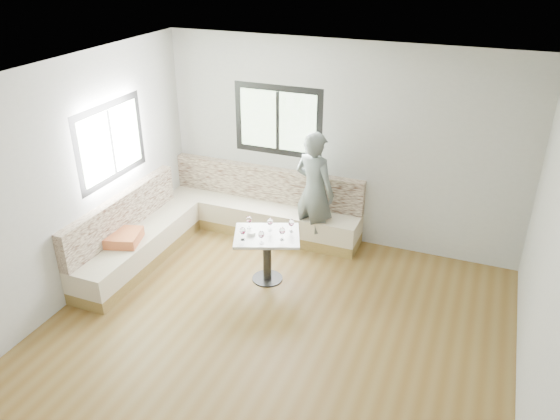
% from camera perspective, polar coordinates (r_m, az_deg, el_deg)
% --- Properties ---
extents(room, '(5.01, 5.01, 2.81)m').
position_cam_1_polar(room, '(5.38, -1.75, -1.23)').
color(room, brown).
rests_on(room, ground).
extents(banquette, '(2.93, 2.80, 0.95)m').
position_cam_1_polar(banquette, '(7.71, -7.41, -1.38)').
color(banquette, olive).
rests_on(banquette, ground).
extents(table, '(0.97, 0.87, 0.65)m').
position_cam_1_polar(table, '(6.79, -1.37, -3.78)').
color(table, black).
rests_on(table, ground).
extents(person, '(0.72, 0.59, 1.69)m').
position_cam_1_polar(person, '(7.39, 3.62, 1.96)').
color(person, '#515956').
rests_on(person, ground).
extents(olive_ramekin, '(0.10, 0.10, 0.04)m').
position_cam_1_polar(olive_ramekin, '(6.70, -3.01, -2.44)').
color(olive_ramekin, white).
rests_on(olive_ramekin, table).
extents(wine_glass_a, '(0.07, 0.07, 0.17)m').
position_cam_1_polar(wine_glass_a, '(6.55, -3.93, -2.23)').
color(wine_glass_a, white).
rests_on(wine_glass_a, table).
extents(wine_glass_b, '(0.07, 0.07, 0.17)m').
position_cam_1_polar(wine_glass_b, '(6.46, -1.98, -2.61)').
color(wine_glass_b, white).
rests_on(wine_glass_b, table).
extents(wine_glass_c, '(0.07, 0.07, 0.17)m').
position_cam_1_polar(wine_glass_c, '(6.54, 0.22, -2.22)').
color(wine_glass_c, white).
rests_on(wine_glass_c, table).
extents(wine_glass_d, '(0.07, 0.07, 0.17)m').
position_cam_1_polar(wine_glass_d, '(6.75, -1.05, -1.26)').
color(wine_glass_d, white).
rests_on(wine_glass_d, table).
extents(wine_glass_e, '(0.07, 0.07, 0.17)m').
position_cam_1_polar(wine_glass_e, '(6.72, 1.19, -1.37)').
color(wine_glass_e, white).
rests_on(wine_glass_e, table).
extents(wine_glass_f, '(0.07, 0.07, 0.17)m').
position_cam_1_polar(wine_glass_f, '(6.81, -3.25, -1.03)').
color(wine_glass_f, white).
rests_on(wine_glass_f, table).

